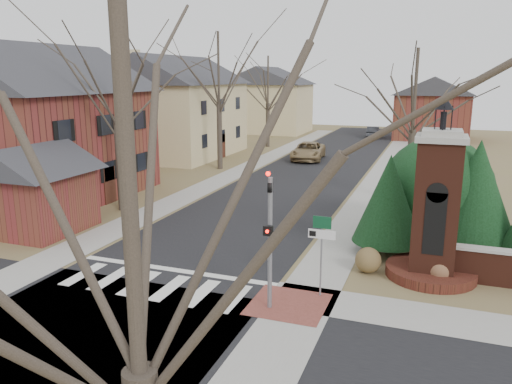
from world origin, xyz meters
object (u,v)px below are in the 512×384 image
at_px(traffic_signal_pole, 270,230).
at_px(sign_post, 321,240).
at_px(pickup_truck, 308,151).
at_px(brick_gate_monument, 435,219).
at_px(distant_car, 373,132).

xyz_separation_m(traffic_signal_pole, sign_post, (1.29, 1.41, -0.64)).
bearing_deg(pickup_truck, brick_gate_monument, -71.84).
xyz_separation_m(traffic_signal_pole, distant_car, (-2.70, 46.06, -1.94)).
distance_m(brick_gate_monument, pickup_truck, 25.89).
height_order(sign_post, pickup_truck, sign_post).
relative_size(traffic_signal_pole, distant_car, 1.14).
distance_m(traffic_signal_pole, pickup_truck, 28.68).
bearing_deg(distant_car, pickup_truck, 74.23).
bearing_deg(brick_gate_monument, pickup_truck, 114.20).
bearing_deg(sign_post, brick_gate_monument, 41.42).
height_order(traffic_signal_pole, distant_car, traffic_signal_pole).
bearing_deg(pickup_truck, sign_post, -80.91).
height_order(traffic_signal_pole, sign_post, traffic_signal_pole).
relative_size(pickup_truck, distant_car, 1.37).
height_order(traffic_signal_pole, brick_gate_monument, brick_gate_monument).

